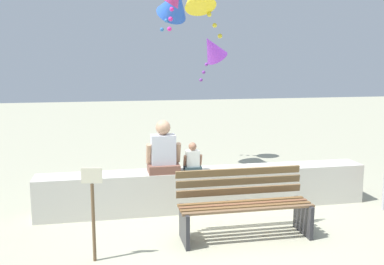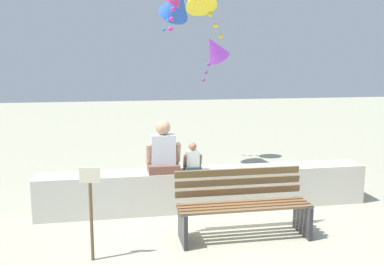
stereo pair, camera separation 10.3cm
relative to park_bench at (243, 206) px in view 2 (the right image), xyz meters
The scene contains 8 objects.
ground_plane 0.57m from the park_bench, 131.70° to the left, with size 40.00×40.00×0.00m, color #ACAA8F.
seawall_ledge 1.21m from the park_bench, 101.91° to the left, with size 5.25×0.49×0.64m, color beige.
park_bench is the anchor object (origin of this frame).
person_adult 1.57m from the park_bench, 129.30° to the left, with size 0.53×0.39×0.81m.
person_child 1.30m from the park_bench, 112.55° to the left, with size 0.29×0.22×0.45m.
kite_purple 4.82m from the park_bench, 82.06° to the left, with size 0.88×0.79×1.13m.
kite_blue 4.75m from the park_bench, 95.34° to the left, with size 0.85×1.00×1.01m.
sign_post 2.02m from the park_bench, 168.92° to the right, with size 0.24×0.06×1.13m.
Camera 2 is at (-1.43, -5.66, 2.35)m, focal length 40.71 mm.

